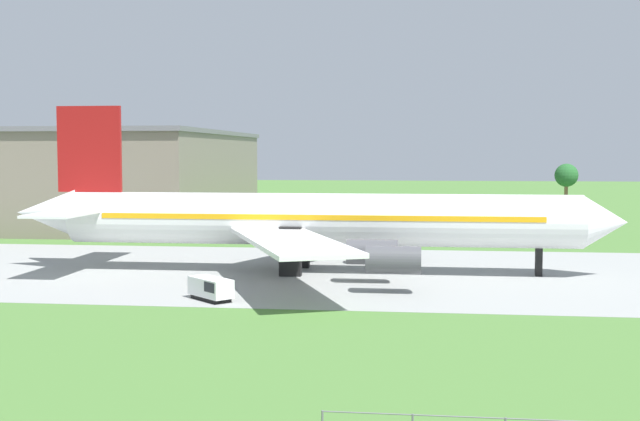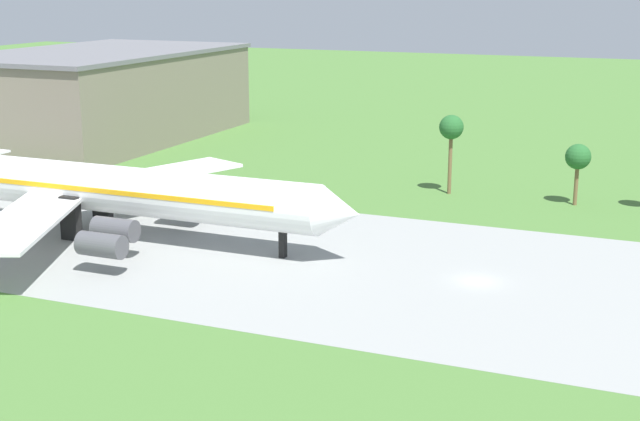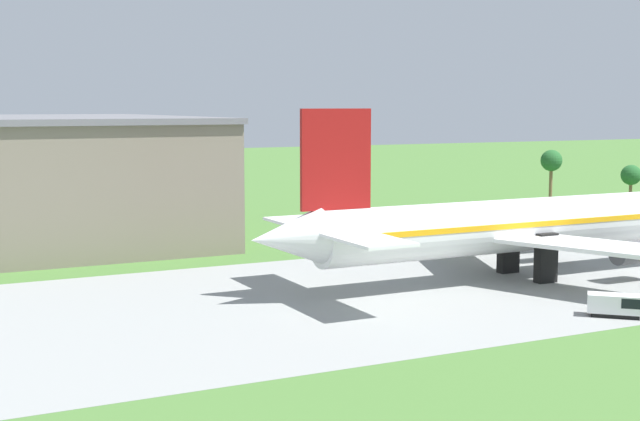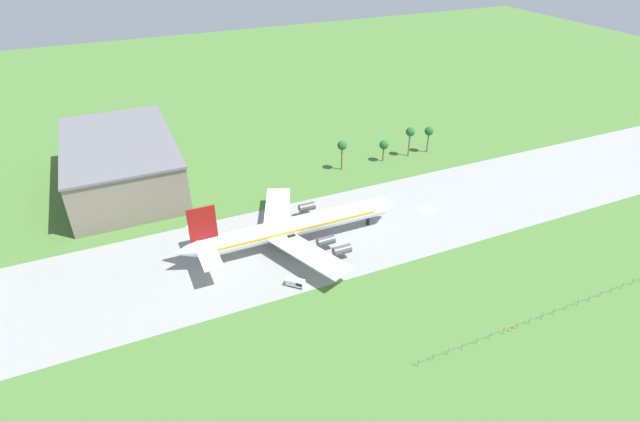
# 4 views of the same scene
# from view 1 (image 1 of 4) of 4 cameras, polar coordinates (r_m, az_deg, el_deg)

# --- Properties ---
(jet_airliner) EXTENTS (69.69, 52.91, 18.96)m
(jet_airliner) POSITION_cam_1_polar(r_m,az_deg,el_deg) (90.67, -0.79, -0.66)
(jet_airliner) COLOR white
(jet_airliner) RESTS_ON ground_plane
(baggage_tug) EXTENTS (4.93, 4.81, 2.09)m
(baggage_tug) POSITION_cam_1_polar(r_m,az_deg,el_deg) (74.35, -7.70, -5.52)
(baggage_tug) COLOR black
(baggage_tug) RESTS_ON ground_plane
(terminal_building) EXTENTS (36.72, 61.20, 17.65)m
(terminal_building) POSITION_cam_1_polar(r_m,az_deg,el_deg) (158.28, -13.06, 2.33)
(terminal_building) COLOR slate
(terminal_building) RESTS_ON ground_plane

